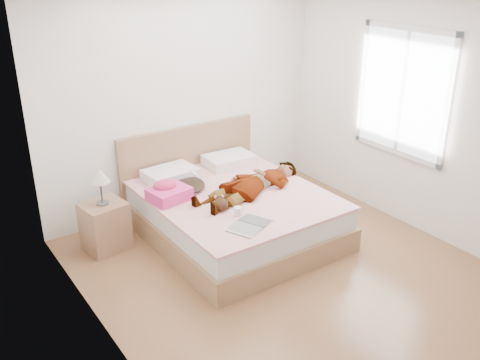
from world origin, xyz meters
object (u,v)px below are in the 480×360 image
(magazine, at_px, (250,225))
(nightstand, at_px, (105,223))
(towel, at_px, (168,192))
(coffee_mug, at_px, (238,211))
(bed, at_px, (231,210))
(woman, at_px, (252,181))
(phone, at_px, (194,173))
(plush_toy, at_px, (221,203))

(magazine, height_order, nightstand, nightstand)
(towel, relative_size, coffee_mug, 4.02)
(bed, bearing_deg, woman, -27.36)
(phone, relative_size, towel, 0.21)
(coffee_mug, bearing_deg, towel, 119.06)
(bed, distance_m, towel, 0.76)
(phone, distance_m, plush_toy, 0.63)
(bed, xyz_separation_m, plush_toy, (-0.33, -0.33, 0.30))
(magazine, distance_m, plush_toy, 0.46)
(magazine, xyz_separation_m, nightstand, (-0.99, 1.23, -0.22))
(magazine, height_order, coffee_mug, coffee_mug)
(towel, height_order, magazine, towel)
(woman, height_order, nightstand, nightstand)
(magazine, distance_m, coffee_mug, 0.25)
(magazine, xyz_separation_m, plush_toy, (-0.04, 0.46, 0.06))
(bed, xyz_separation_m, nightstand, (-1.28, 0.45, 0.03))
(woman, distance_m, magazine, 0.85)
(towel, distance_m, magazine, 1.03)
(phone, height_order, magazine, phone)
(woman, xyz_separation_m, phone, (-0.50, 0.40, 0.08))
(bed, bearing_deg, coffee_mug, -116.51)
(magazine, height_order, plush_toy, plush_toy)
(towel, bearing_deg, coffee_mug, -60.94)
(phone, distance_m, magazine, 1.09)
(phone, height_order, plush_toy, phone)
(towel, xyz_separation_m, plush_toy, (0.33, -0.50, -0.02))
(plush_toy, relative_size, nightstand, 0.27)
(coffee_mug, bearing_deg, phone, 91.21)
(magazine, bearing_deg, phone, 89.33)
(towel, height_order, nightstand, nightstand)
(nightstand, bearing_deg, towel, -23.77)
(towel, distance_m, plush_toy, 0.60)
(bed, distance_m, coffee_mug, 0.66)
(woman, height_order, plush_toy, woman)
(coffee_mug, xyz_separation_m, nightstand, (-1.02, 0.99, -0.25))
(woman, height_order, towel, towel)
(magazine, distance_m, nightstand, 1.59)
(woman, distance_m, towel, 0.92)
(phone, bearing_deg, bed, -58.04)
(coffee_mug, relative_size, nightstand, 0.12)
(bed, bearing_deg, magazine, -110.77)
(woman, bearing_deg, magazine, -49.89)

